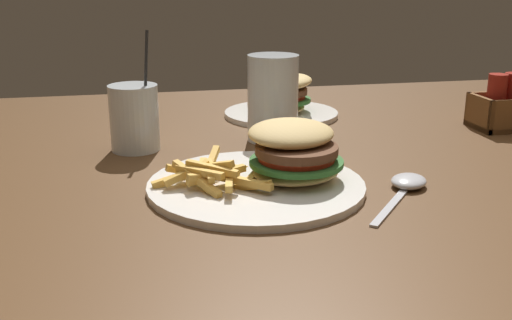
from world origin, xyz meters
name	(u,v)px	position (x,y,z in m)	size (l,w,h in m)	color
dining_table	(321,216)	(0.00, 0.00, 0.66)	(1.50, 1.35, 0.73)	brown
meal_plate_near	(273,168)	(-0.08, -0.04, 0.75)	(0.29, 0.29, 0.09)	white
beer_glass	(273,101)	(-0.03, 0.20, 0.80)	(0.09, 0.09, 0.15)	silver
juice_glass	(135,120)	(-0.26, 0.18, 0.78)	(0.08, 0.08, 0.19)	silver
spoon	(407,183)	(0.09, -0.08, 0.73)	(0.14, 0.16, 0.02)	silver
meal_plate_far	(283,101)	(0.03, 0.37, 0.76)	(0.23, 0.23, 0.09)	white
condiment_caddy	(503,109)	(0.41, 0.19, 0.76)	(0.10, 0.09, 0.10)	brown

